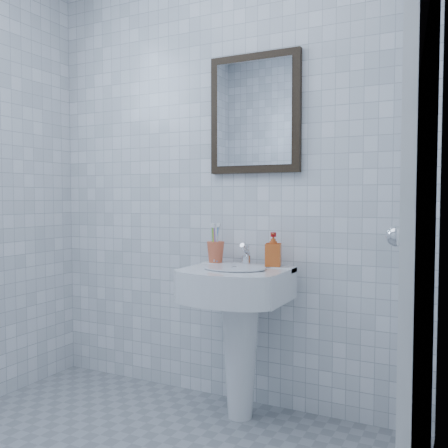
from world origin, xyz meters
The scene contains 10 objects.
wall_back centered at (0.00, 1.20, 1.25)m, with size 2.20×0.02×2.50m, color white.
wall_right centered at (1.10, 0.00, 1.25)m, with size 0.02×2.40×2.50m, color white.
washbasin centered at (0.20, 0.98, 0.52)m, with size 0.50×0.37×0.77m.
faucet centered at (0.20, 1.07, 0.81)m, with size 0.05×0.10×0.12m.
toothbrush_cup centered at (0.02, 1.09, 0.82)m, with size 0.09×0.09×0.11m, color #D85D39, non-canonical shape.
soap_dispenser centered at (0.34, 1.09, 0.85)m, with size 0.08×0.08×0.17m, color red.
wall_mirror centered at (0.20, 1.18, 1.55)m, with size 0.50×0.04×0.62m.
bathroom_door centered at (1.08, 0.55, 1.00)m, with size 0.04×0.80×2.00m, color white.
towel_ring centered at (1.06, 0.74, 1.05)m, with size 0.18×0.18×0.01m, color silver.
hand_towel centered at (1.04, 0.74, 0.87)m, with size 0.03×0.16×0.38m, color silver.
Camera 1 is at (1.24, -1.24, 1.11)m, focal length 40.00 mm.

